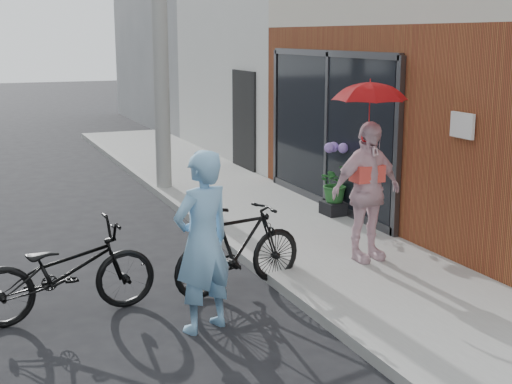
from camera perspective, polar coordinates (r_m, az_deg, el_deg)
ground at (r=7.53m, az=-3.12°, el=-9.88°), size 80.00×80.00×0.00m
sidewalk at (r=10.04m, az=4.36°, el=-3.79°), size 2.20×24.00×0.12m
curb at (r=9.59m, az=-1.85°, el=-4.54°), size 0.12×24.00×0.12m
plaster_building at (r=18.26m, az=9.00°, el=14.29°), size 8.00×6.00×7.00m
east_building_far at (r=24.51m, az=0.17°, el=13.93°), size 8.00×8.00×7.00m
officer at (r=6.92m, az=-4.30°, el=-4.01°), size 0.77×0.63×1.80m
bike_left at (r=7.60m, az=-15.04°, el=-6.12°), size 1.93×0.79×0.99m
bike_right at (r=8.10m, az=-1.37°, el=-4.50°), size 1.73×0.80×1.00m
kimono_woman at (r=8.83m, az=8.84°, el=0.04°), size 1.06×0.56×1.73m
parasol at (r=8.65m, az=9.11°, el=8.09°), size 0.86×0.86×0.75m
planter at (r=11.19m, az=6.35°, el=-1.28°), size 0.40×0.40×0.20m
potted_plant at (r=11.11m, az=6.40°, el=0.74°), size 0.55×0.47×0.61m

